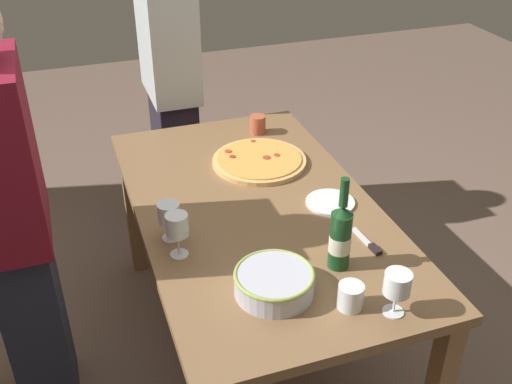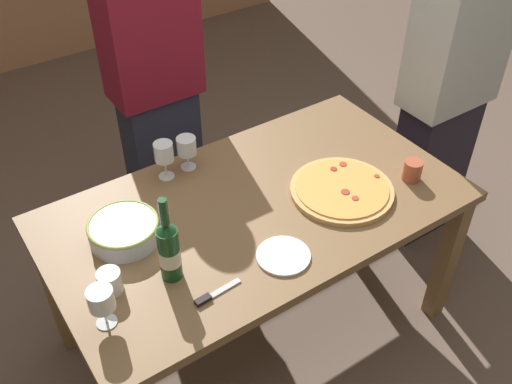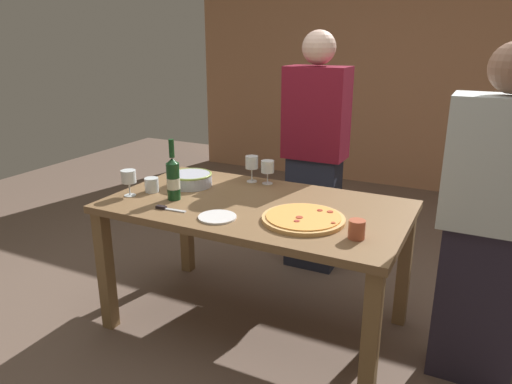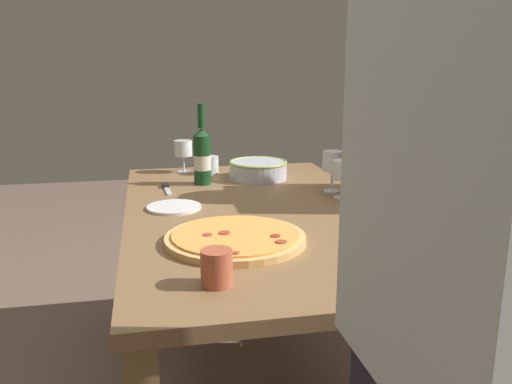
{
  "view_description": "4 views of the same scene",
  "coord_description": "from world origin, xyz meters",
  "px_view_note": "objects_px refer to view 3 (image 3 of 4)",
  "views": [
    {
      "loc": [
        -1.87,
        0.64,
        2.03
      ],
      "look_at": [
        0.0,
        0.0,
        0.81
      ],
      "focal_mm": 42.74,
      "sensor_mm": 36.0,
      "label": 1
    },
    {
      "loc": [
        -0.94,
        -1.4,
        2.23
      ],
      "look_at": [
        0.0,
        0.0,
        0.81
      ],
      "focal_mm": 41.01,
      "sensor_mm": 36.0,
      "label": 2
    },
    {
      "loc": [
        1.09,
        -2.17,
        1.61
      ],
      "look_at": [
        0.0,
        0.0,
        0.81
      ],
      "focal_mm": 33.63,
      "sensor_mm": 36.0,
      "label": 3
    },
    {
      "loc": [
        1.77,
        -0.36,
        1.27
      ],
      "look_at": [
        0.0,
        0.0,
        0.81
      ],
      "focal_mm": 37.73,
      "sensor_mm": 36.0,
      "label": 4
    }
  ],
  "objects_px": {
    "serving_bowl": "(191,179)",
    "cup_amber": "(152,185)",
    "wine_glass_far_left": "(268,168)",
    "person_guest_left": "(490,225)",
    "dining_table": "(256,219)",
    "side_plate": "(217,217)",
    "wine_glass_near_pizza": "(252,164)",
    "wine_glass_by_bottle": "(129,178)",
    "person_host": "(315,154)",
    "pizza": "(303,218)",
    "cup_ceramic": "(357,229)",
    "wine_bottle": "(173,178)",
    "pizza_knife": "(167,209)"
  },
  "relations": [
    {
      "from": "wine_bottle",
      "to": "pizza_knife",
      "type": "xyz_separation_m",
      "value": [
        0.06,
        -0.15,
        -0.12
      ]
    },
    {
      "from": "cup_amber",
      "to": "person_host",
      "type": "bearing_deg",
      "value": 56.01
    },
    {
      "from": "wine_glass_near_pizza",
      "to": "person_guest_left",
      "type": "height_order",
      "value": "person_guest_left"
    },
    {
      "from": "serving_bowl",
      "to": "cup_ceramic",
      "type": "relative_size",
      "value": 2.95
    },
    {
      "from": "side_plate",
      "to": "wine_glass_far_left",
      "type": "bearing_deg",
      "value": 92.28
    },
    {
      "from": "wine_bottle",
      "to": "pizza_knife",
      "type": "height_order",
      "value": "wine_bottle"
    },
    {
      "from": "wine_glass_by_bottle",
      "to": "person_host",
      "type": "relative_size",
      "value": 0.09
    },
    {
      "from": "cup_amber",
      "to": "person_guest_left",
      "type": "xyz_separation_m",
      "value": [
        1.77,
        0.17,
        0.01
      ]
    },
    {
      "from": "wine_glass_near_pizza",
      "to": "wine_glass_by_bottle",
      "type": "height_order",
      "value": "wine_glass_near_pizza"
    },
    {
      "from": "person_host",
      "to": "wine_glass_far_left",
      "type": "bearing_deg",
      "value": -11.57
    },
    {
      "from": "dining_table",
      "to": "pizza_knife",
      "type": "height_order",
      "value": "pizza_knife"
    },
    {
      "from": "cup_amber",
      "to": "person_guest_left",
      "type": "bearing_deg",
      "value": 5.49
    },
    {
      "from": "pizza",
      "to": "person_guest_left",
      "type": "height_order",
      "value": "person_guest_left"
    },
    {
      "from": "side_plate",
      "to": "person_host",
      "type": "bearing_deg",
      "value": 85.53
    },
    {
      "from": "person_guest_left",
      "to": "cup_ceramic",
      "type": "bearing_deg",
      "value": 25.53
    },
    {
      "from": "serving_bowl",
      "to": "person_host",
      "type": "distance_m",
      "value": 0.92
    },
    {
      "from": "wine_glass_near_pizza",
      "to": "cup_amber",
      "type": "xyz_separation_m",
      "value": [
        -0.43,
        -0.44,
        -0.07
      ]
    },
    {
      "from": "dining_table",
      "to": "pizza_knife",
      "type": "distance_m",
      "value": 0.48
    },
    {
      "from": "person_guest_left",
      "to": "wine_glass_far_left",
      "type": "bearing_deg",
      "value": -16.59
    },
    {
      "from": "cup_ceramic",
      "to": "side_plate",
      "type": "height_order",
      "value": "cup_ceramic"
    },
    {
      "from": "wine_glass_by_bottle",
      "to": "person_guest_left",
      "type": "relative_size",
      "value": 0.09
    },
    {
      "from": "wine_glass_near_pizza",
      "to": "person_guest_left",
      "type": "relative_size",
      "value": 0.1
    },
    {
      "from": "pizza",
      "to": "pizza_knife",
      "type": "bearing_deg",
      "value": -166.33
    },
    {
      "from": "cup_amber",
      "to": "side_plate",
      "type": "xyz_separation_m",
      "value": [
        0.56,
        -0.19,
        -0.04
      ]
    },
    {
      "from": "dining_table",
      "to": "pizza_knife",
      "type": "bearing_deg",
      "value": -141.59
    },
    {
      "from": "pizza",
      "to": "cup_ceramic",
      "type": "relative_size",
      "value": 4.71
    },
    {
      "from": "dining_table",
      "to": "cup_ceramic",
      "type": "height_order",
      "value": "cup_ceramic"
    },
    {
      "from": "cup_amber",
      "to": "person_host",
      "type": "height_order",
      "value": "person_host"
    },
    {
      "from": "pizza",
      "to": "wine_glass_far_left",
      "type": "bearing_deg",
      "value": 131.22
    },
    {
      "from": "serving_bowl",
      "to": "cup_amber",
      "type": "xyz_separation_m",
      "value": [
        -0.14,
        -0.2,
        -0.0
      ]
    },
    {
      "from": "wine_glass_far_left",
      "to": "person_guest_left",
      "type": "relative_size",
      "value": 0.09
    },
    {
      "from": "dining_table",
      "to": "cup_ceramic",
      "type": "distance_m",
      "value": 0.66
    },
    {
      "from": "wine_bottle",
      "to": "pizza",
      "type": "bearing_deg",
      "value": 1.13
    },
    {
      "from": "cup_amber",
      "to": "cup_ceramic",
      "type": "relative_size",
      "value": 0.95
    },
    {
      "from": "side_plate",
      "to": "cup_amber",
      "type": "bearing_deg",
      "value": 160.8
    },
    {
      "from": "cup_amber",
      "to": "wine_bottle",
      "type": "bearing_deg",
      "value": -15.4
    },
    {
      "from": "wine_glass_far_left",
      "to": "cup_amber",
      "type": "xyz_separation_m",
      "value": [
        -0.53,
        -0.44,
        -0.06
      ]
    },
    {
      "from": "dining_table",
      "to": "serving_bowl",
      "type": "xyz_separation_m",
      "value": [
        -0.49,
        0.11,
        0.14
      ]
    },
    {
      "from": "wine_glass_near_pizza",
      "to": "wine_glass_far_left",
      "type": "relative_size",
      "value": 1.13
    },
    {
      "from": "dining_table",
      "to": "side_plate",
      "type": "relative_size",
      "value": 8.37
    },
    {
      "from": "pizza",
      "to": "wine_glass_far_left",
      "type": "xyz_separation_m",
      "value": [
        -0.42,
        0.48,
        0.09
      ]
    },
    {
      "from": "pizza_knife",
      "to": "person_guest_left",
      "type": "relative_size",
      "value": 0.11
    },
    {
      "from": "wine_bottle",
      "to": "wine_glass_by_bottle",
      "type": "height_order",
      "value": "wine_bottle"
    },
    {
      "from": "wine_glass_far_left",
      "to": "person_guest_left",
      "type": "distance_m",
      "value": 1.27
    },
    {
      "from": "serving_bowl",
      "to": "wine_bottle",
      "type": "distance_m",
      "value": 0.27
    },
    {
      "from": "dining_table",
      "to": "wine_bottle",
      "type": "height_order",
      "value": "wine_bottle"
    },
    {
      "from": "pizza",
      "to": "side_plate",
      "type": "height_order",
      "value": "pizza"
    },
    {
      "from": "dining_table",
      "to": "side_plate",
      "type": "bearing_deg",
      "value": -104.83
    },
    {
      "from": "wine_bottle",
      "to": "pizza_knife",
      "type": "bearing_deg",
      "value": -67.47
    },
    {
      "from": "wine_glass_far_left",
      "to": "pizza",
      "type": "bearing_deg",
      "value": -48.78
    }
  ]
}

